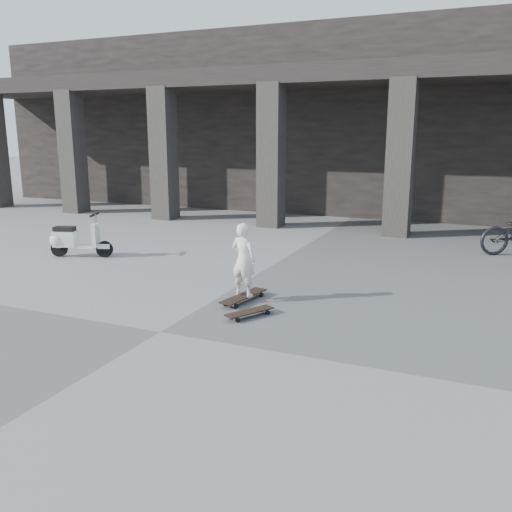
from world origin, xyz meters
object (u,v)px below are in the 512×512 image
at_px(child, 244,260).
at_px(scooter, 70,240).
at_px(skateboard_spare, 249,312).
at_px(longboard, 244,297).

distance_m(child, scooter, 5.04).
distance_m(skateboard_spare, child, 0.99).
bearing_deg(scooter, skateboard_spare, -41.20).
bearing_deg(skateboard_spare, longboard, 60.14).
bearing_deg(child, skateboard_spare, 129.97).
height_order(skateboard_spare, child, child).
bearing_deg(longboard, scooter, 84.17).
distance_m(longboard, scooter, 5.04).
xyz_separation_m(child, scooter, (-4.82, 1.42, -0.32)).
bearing_deg(scooter, child, -35.94).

